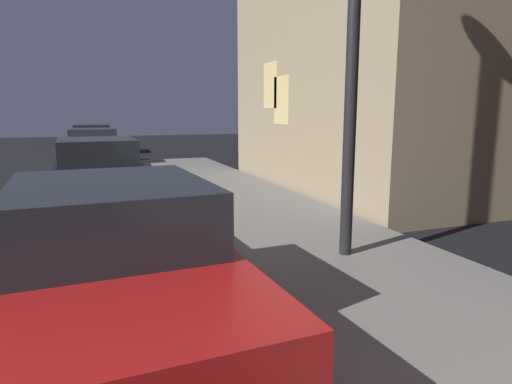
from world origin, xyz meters
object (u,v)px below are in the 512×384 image
(car_red, at_px, (114,262))
(car_black, at_px, (98,171))
(car_silver, at_px, (95,148))
(car_blue, at_px, (93,139))

(car_red, xyz_separation_m, car_black, (-0.00, 6.61, 0.01))
(car_red, bearing_deg, car_black, 90.00)
(car_silver, height_order, car_blue, same)
(car_black, height_order, car_blue, same)
(car_black, bearing_deg, car_red, -90.00)
(car_silver, bearing_deg, car_red, -90.00)
(car_red, distance_m, car_silver, 13.44)
(car_silver, bearing_deg, car_blue, 89.99)
(car_red, xyz_separation_m, car_silver, (-0.00, 13.44, 0.01))
(car_red, relative_size, car_black, 0.99)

